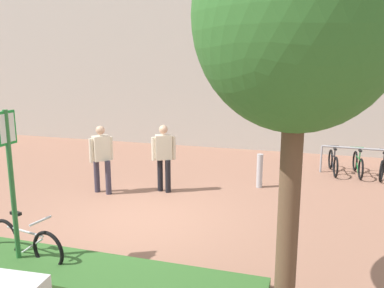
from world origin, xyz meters
name	(u,v)px	position (x,y,z in m)	size (l,w,h in m)	color
ground_plane	(143,219)	(0.00, 0.00, 0.00)	(60.00, 60.00, 0.00)	#936651
building_facade	(225,13)	(0.00, 7.93, 5.00)	(28.00, 1.20, 10.00)	#B2ADA3
planter_strip	(45,266)	(-0.62, -2.43, 0.08)	(7.00, 1.10, 0.16)	#336028
tree_sidewalk	(299,17)	(3.10, -2.28, 3.80)	(2.55, 2.55, 5.23)	brown
parking_sign_post	(10,167)	(-1.11, -2.43, 1.68)	(0.08, 0.36, 2.57)	#2D7238
bike_at_sign	(26,243)	(-1.08, -2.28, 0.35)	(1.66, 0.48, 0.86)	black
bike_rack_cluster	(358,163)	(4.67, 4.86, 0.35)	(2.11, 1.62, 0.83)	#99999E
bollard_steel	(260,171)	(2.08, 2.88, 0.45)	(0.16, 0.16, 0.90)	#ADADB2
person_shirt_blue	(101,155)	(-1.64, 1.28, 0.98)	(0.50, 0.48, 1.72)	#383342
person_casual_tan	(164,154)	(-0.20, 1.83, 0.98)	(0.55, 0.40, 1.72)	black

